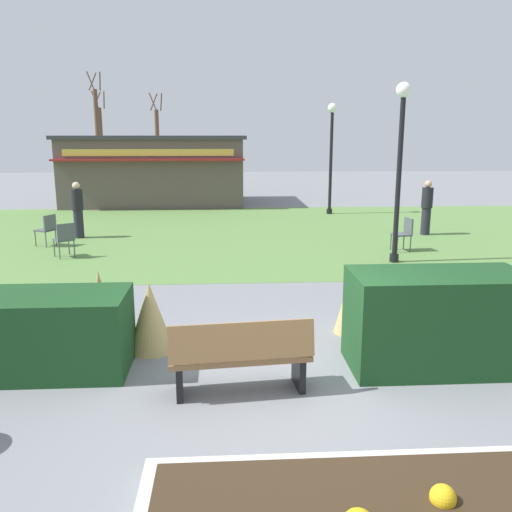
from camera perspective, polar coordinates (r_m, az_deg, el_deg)
name	(u,v)px	position (r m, az deg, el deg)	size (l,w,h in m)	color
ground_plane	(285,385)	(6.88, 3.11, -13.55)	(80.00, 80.00, 0.00)	slate
lawn_patch	(247,233)	(17.14, -0.93, 2.51)	(36.00, 12.00, 0.01)	#5B8442
park_bench	(241,356)	(6.47, -1.66, -10.62)	(1.74, 0.69, 0.95)	olive
hedge_left	(58,333)	(7.52, -20.31, -7.68)	(1.81, 1.10, 1.05)	#19421E
hedge_right	(437,321)	(7.53, 18.70, -6.53)	(2.29, 1.10, 1.30)	#19421E
ornamental_grass_behind_left	(150,317)	(7.85, -11.21, -6.38)	(0.66, 0.66, 1.02)	tan
ornamental_grass_behind_right	(100,309)	(8.15, -16.25, -5.42)	(0.55, 0.55, 1.15)	tan
ornamental_grass_behind_center	(352,300)	(8.52, 10.19, -4.67)	(0.55, 0.55, 1.05)	tan
lamppost_mid	(400,152)	(13.26, 15.11, 10.67)	(0.36, 0.36, 4.24)	black
lamppost_far	(331,145)	(21.29, 8.02, 11.60)	(0.36, 0.36, 4.24)	black
food_kiosk	(156,170)	(24.91, -10.60, 9.03)	(8.03, 4.87, 3.03)	#594C47
cafe_chair_west	(47,228)	(16.06, -21.34, 2.84)	(0.59, 0.59, 0.89)	#4C5156
cafe_chair_east	(404,232)	(14.88, 15.52, 2.53)	(0.50, 0.50, 0.89)	#4C5156
cafe_chair_center	(65,237)	(14.38, -19.71, 1.90)	(0.61, 0.61, 0.89)	#4C5156
person_strolling	(78,210)	(17.00, -18.45, 4.70)	(0.34, 0.34, 1.69)	#23232D
person_standing	(427,207)	(17.49, 17.71, 4.96)	(0.34, 0.34, 1.69)	#23232D
parked_car_west_slot	(172,176)	(32.79, -8.96, 8.38)	(4.34, 2.33, 1.20)	maroon
tree_left_bg	(158,143)	(37.21, -10.44, 11.72)	(0.91, 0.96, 5.76)	brown
tree_right_bg	(98,134)	(36.77, -16.51, 12.32)	(0.91, 0.96, 6.95)	brown
tree_center_bg	(101,142)	(38.56, -16.16, 11.58)	(0.91, 0.96, 5.91)	brown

